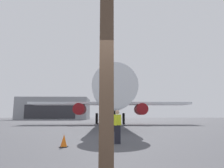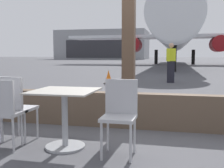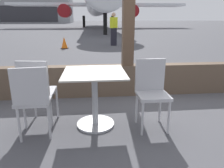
# 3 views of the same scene
# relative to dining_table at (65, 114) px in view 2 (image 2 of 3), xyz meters

# --- Properties ---
(ground_plane) EXTENTS (220.00, 220.00, 0.00)m
(ground_plane) POSITION_rel_dining_table_xyz_m (0.64, 41.20, -0.45)
(ground_plane) COLOR #4C4C51
(window_frame) EXTENTS (8.05, 0.24, 3.86)m
(window_frame) POSITION_rel_dining_table_xyz_m (0.64, 1.20, 0.95)
(window_frame) COLOR brown
(window_frame) RESTS_ON ground
(dining_table) EXTENTS (0.80, 0.80, 0.76)m
(dining_table) POSITION_rel_dining_table_xyz_m (0.00, 0.00, 0.00)
(dining_table) COLOR #ADA89E
(dining_table) RESTS_ON ground
(cafe_chair_window_left) EXTENTS (0.40, 0.40, 0.92)m
(cafe_chair_window_left) POSITION_rel_dining_table_xyz_m (0.75, -0.08, 0.10)
(cafe_chair_window_left) COLOR #B2B2B7
(cafe_chair_window_left) RESTS_ON ground
(cafe_chair_window_right) EXTENTS (0.42, 0.42, 0.91)m
(cafe_chair_window_right) POSITION_rel_dining_table_xyz_m (-0.74, -0.24, 0.09)
(cafe_chair_window_right) COLOR #B2B2B7
(cafe_chair_window_right) RESTS_ON ground
(cafe_chair_aisle_left) EXTENTS (0.44, 0.44, 0.92)m
(cafe_chair_aisle_left) POSITION_rel_dining_table_xyz_m (-0.76, 0.08, 0.10)
(cafe_chair_aisle_left) COLOR #B2B2B7
(cafe_chair_aisle_left) RESTS_ON ground
(airplane) EXTENTS (27.30, 34.74, 10.77)m
(airplane) POSITION_rel_dining_table_xyz_m (1.32, 31.00, 3.37)
(airplane) COLOR silver
(airplane) RESTS_ON ground
(ground_crew_worker) EXTENTS (0.40, 0.53, 1.74)m
(ground_crew_worker) POSITION_rel_dining_table_xyz_m (1.22, 9.10, 0.45)
(ground_crew_worker) COLOR black
(ground_crew_worker) RESTS_ON ground
(traffic_cone) EXTENTS (0.36, 0.36, 0.58)m
(traffic_cone) POSITION_rel_dining_table_xyz_m (-1.34, 8.06, -0.18)
(traffic_cone) COLOR orange
(traffic_cone) RESTS_ON ground
(distant_hangar) EXTENTS (25.43, 14.72, 8.12)m
(distant_hangar) POSITION_rel_dining_table_xyz_m (-19.16, 76.61, 3.60)
(distant_hangar) COLOR gray
(distant_hangar) RESTS_ON ground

